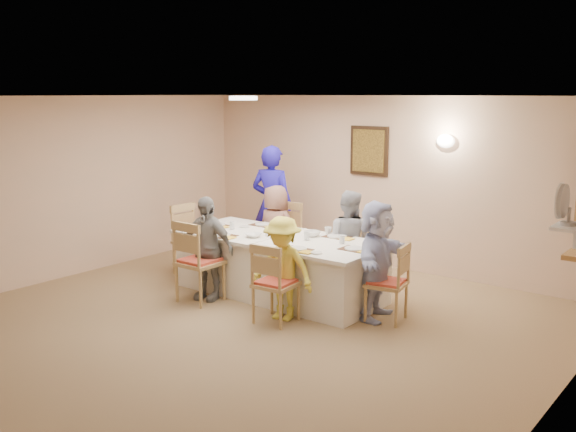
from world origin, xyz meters
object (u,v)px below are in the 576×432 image
Objects in this scene: dining_table at (279,266)px; caregiver at (272,205)px; diner_front_right at (283,268)px; condiment_ketchup at (276,228)px; desk_fan at (566,209)px; chair_back_right at (353,256)px; chair_back_left at (281,238)px; diner_back_left at (276,231)px; chair_front_right at (276,282)px; diner_right_end at (377,260)px; chair_right_end at (387,282)px; chair_left_end at (193,240)px; diner_front_left at (207,248)px; chair_front_left at (200,260)px; diner_back_right at (348,241)px.

dining_table is 1.64m from caregiver.
condiment_ketchup is at bearing 126.13° from diner_front_right.
chair_back_right is at bearing 157.45° from desk_fan.
diner_back_left is at bearing -97.61° from chair_back_left.
diner_right_end reaches higher than chair_front_right.
chair_right_end is at bearing -101.63° from diner_right_end.
diner_back_left is at bearing -51.47° from chair_left_end.
condiment_ketchup is at bearing 131.50° from diner_back_left.
condiment_ketchup is at bearing -56.22° from chair_front_right.
diner_front_left is at bearing -97.61° from chair_back_left.
diner_right_end is at bearing -29.21° from chair_back_left.
chair_back_right is (1.20, 0.00, -0.06)m from chair_back_left.
diner_front_right is 1.07m from diner_right_end.
diner_back_left is at bearing 129.43° from condiment_ketchup.
dining_table is at bearing 78.37° from diner_right_end.
dining_table is 1.55× the size of caregiver.
chair_front_left is at bearing -100.14° from diner_front_left.
caregiver is at bearing -44.17° from diner_back_left.
diner_front_left is 0.95× the size of diner_right_end.
diner_right_end reaches higher than diner_back_right.
caregiver is at bearing 131.25° from condiment_ketchup.
diner_right_end is (-2.06, 0.40, -0.87)m from desk_fan.
chair_front_left is 0.78× the size of diner_back_right.
caregiver is at bearing 161.16° from desk_fan.
chair_back_right is 0.96× the size of chair_front_right.
chair_back_left is 1.49m from diner_front_left.
desk_fan is 0.30× the size of chair_left_end.
caregiver is at bearing -77.84° from chair_front_left.
chair_right_end is at bearing 143.61° from caregiver.
chair_front_right is 0.18m from diner_front_right.
chair_right_end reaches higher than dining_table.
chair_left_end is 0.56× the size of caregiver.
chair_front_left is at bearing 99.97° from diner_right_end.
chair_front_right is (1.20, -1.60, -0.04)m from chair_back_left.
chair_back_left is 0.78× the size of diner_front_left.
dining_table is 1.55m from chair_right_end.
chair_front_left is 0.76× the size of diner_right_end.
chair_left_end reaches higher than dining_table.
chair_front_left reaches higher than chair_back_left.
chair_back_right is at bearing -66.65° from chair_left_end.
desk_fan is 3.70m from dining_table.
desk_fan reaches higher than diner_front_left.
desk_fan is 4.38m from chair_back_left.
diner_front_left is (0.00, 0.12, 0.13)m from chair_front_left.
diner_front_left is at bearing -176.04° from desk_fan.
chair_back_right is at bearing 155.49° from caregiver.
chair_front_right is (0.00, -1.60, 0.02)m from chair_back_right.
desk_fan is 0.22× the size of diner_right_end.
dining_table is 1.00m from chair_back_right.
diner_front_right is (0.60, -0.68, 0.21)m from dining_table.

